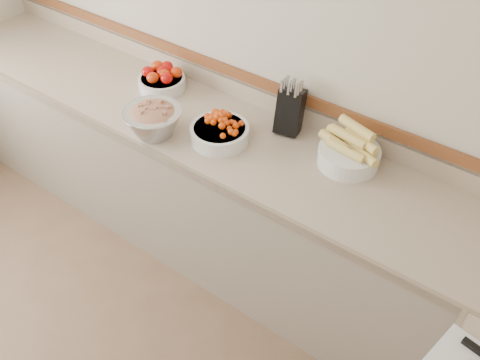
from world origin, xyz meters
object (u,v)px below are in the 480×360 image
Objects in this scene: knife_block at (290,110)px; rhubarb_bowl at (153,120)px; corn_bowl at (350,152)px; tomato_bowl at (162,79)px; cherry_tomato_bowl at (220,131)px.

knife_block is 1.01× the size of rhubarb_bowl.
corn_bowl is 0.98m from rhubarb_bowl.
knife_block is 1.13× the size of tomato_bowl.
knife_block is 0.80m from tomato_bowl.
tomato_bowl is 0.89× the size of rhubarb_bowl.
rhubarb_bowl is (0.26, -0.34, 0.03)m from tomato_bowl.
rhubarb_bowl is (-0.30, -0.16, 0.03)m from cherry_tomato_bowl.
knife_block is 0.68m from rhubarb_bowl.
rhubarb_bowl reaches higher than tomato_bowl.
knife_block reaches higher than tomato_bowl.
cherry_tomato_bowl is (-0.23, -0.27, -0.07)m from knife_block.
corn_bowl is at bearing 22.33° from rhubarb_bowl.
tomato_bowl is at bearing -173.74° from knife_block.
rhubarb_bowl is at bearing -152.45° from cherry_tomato_bowl.
tomato_bowl is at bearing 127.04° from rhubarb_bowl.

